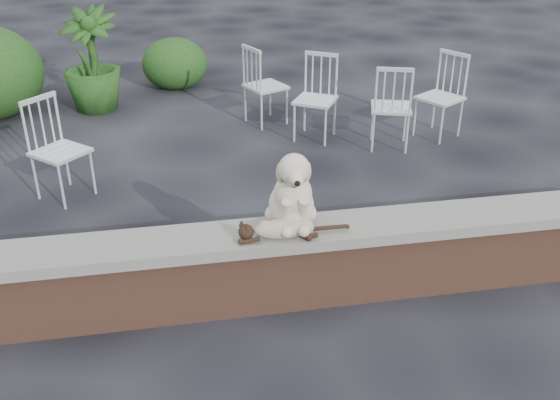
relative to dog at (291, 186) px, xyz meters
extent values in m
plane|color=black|center=(0.30, -0.05, -0.87)|extent=(60.00, 60.00, 0.00)
cube|color=brown|center=(0.30, -0.05, -0.62)|extent=(6.00, 0.30, 0.50)
cube|color=slate|center=(0.30, -0.05, -0.33)|extent=(6.20, 0.40, 0.08)
imported|color=#144718|center=(-1.65, 4.35, -0.24)|extent=(0.90, 0.90, 1.27)
ellipsoid|color=#144718|center=(-0.63, 5.14, -0.55)|extent=(0.90, 0.83, 0.72)
camera|label=1|loc=(-0.75, -3.66, 1.86)|focal=40.64mm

